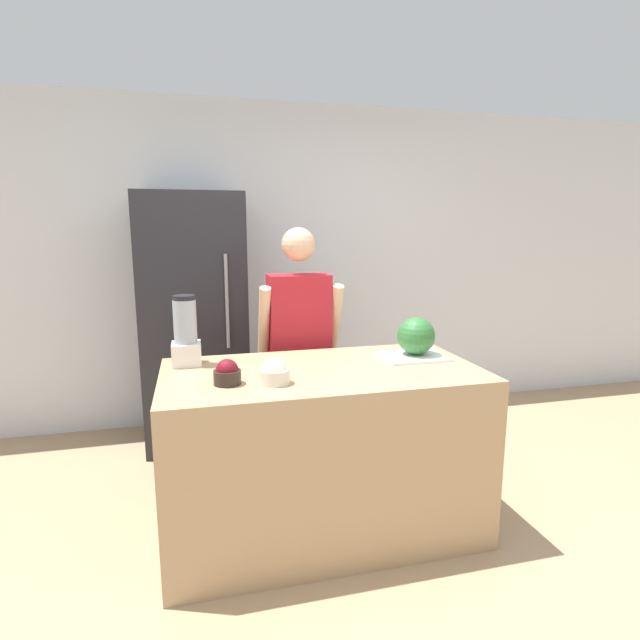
{
  "coord_description": "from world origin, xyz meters",
  "views": [
    {
      "loc": [
        -0.62,
        -1.98,
        1.61
      ],
      "look_at": [
        0.0,
        0.47,
        1.14
      ],
      "focal_mm": 28.0,
      "sensor_mm": 36.0,
      "label": 1
    }
  ],
  "objects_px": {
    "person": "(299,351)",
    "bowl_cream": "(275,373)",
    "watermelon": "(416,336)",
    "bowl_cherries": "(227,374)",
    "refrigerator": "(195,321)",
    "blender": "(186,334)"
  },
  "relations": [
    {
      "from": "bowl_cherries",
      "to": "refrigerator",
      "type": "bearing_deg",
      "value": 95.37
    },
    {
      "from": "person",
      "to": "bowl_cream",
      "type": "distance_m",
      "value": 0.89
    },
    {
      "from": "bowl_cherries",
      "to": "blender",
      "type": "relative_size",
      "value": 0.34
    },
    {
      "from": "bowl_cherries",
      "to": "bowl_cream",
      "type": "relative_size",
      "value": 0.91
    },
    {
      "from": "refrigerator",
      "to": "watermelon",
      "type": "height_order",
      "value": "refrigerator"
    },
    {
      "from": "bowl_cream",
      "to": "refrigerator",
      "type": "bearing_deg",
      "value": 102.95
    },
    {
      "from": "refrigerator",
      "to": "bowl_cherries",
      "type": "distance_m",
      "value": 1.51
    },
    {
      "from": "watermelon",
      "to": "bowl_cherries",
      "type": "xyz_separation_m",
      "value": [
        -1.06,
        -0.25,
        -0.07
      ]
    },
    {
      "from": "refrigerator",
      "to": "bowl_cherries",
      "type": "relative_size",
      "value": 14.51
    },
    {
      "from": "person",
      "to": "bowl_cream",
      "type": "height_order",
      "value": "person"
    },
    {
      "from": "refrigerator",
      "to": "person",
      "type": "distance_m",
      "value": 0.97
    },
    {
      "from": "person",
      "to": "bowl_cream",
      "type": "xyz_separation_m",
      "value": [
        -0.29,
        -0.83,
        0.11
      ]
    },
    {
      "from": "bowl_cherries",
      "to": "bowl_cream",
      "type": "bearing_deg",
      "value": -11.62
    },
    {
      "from": "watermelon",
      "to": "bowl_cherries",
      "type": "relative_size",
      "value": 1.66
    },
    {
      "from": "refrigerator",
      "to": "blender",
      "type": "relative_size",
      "value": 4.97
    },
    {
      "from": "watermelon",
      "to": "bowl_cream",
      "type": "height_order",
      "value": "watermelon"
    },
    {
      "from": "bowl_cream",
      "to": "watermelon",
      "type": "bearing_deg",
      "value": 19.13
    },
    {
      "from": "bowl_cherries",
      "to": "bowl_cream",
      "type": "height_order",
      "value": "bowl_cream"
    },
    {
      "from": "refrigerator",
      "to": "blender",
      "type": "bearing_deg",
      "value": -92.28
    },
    {
      "from": "watermelon",
      "to": "bowl_cherries",
      "type": "distance_m",
      "value": 1.1
    },
    {
      "from": "person",
      "to": "refrigerator",
      "type": "bearing_deg",
      "value": 131.79
    },
    {
      "from": "bowl_cherries",
      "to": "blender",
      "type": "distance_m",
      "value": 0.45
    }
  ]
}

